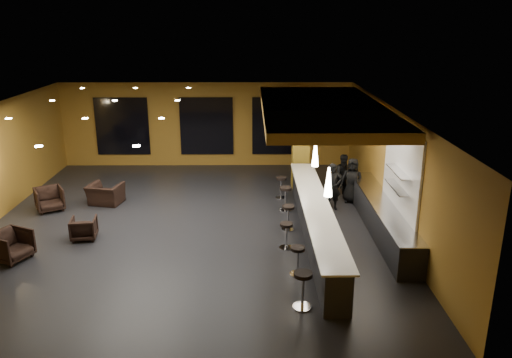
{
  "coord_description": "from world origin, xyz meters",
  "views": [
    {
      "loc": [
        1.86,
        -13.96,
        5.96
      ],
      "look_at": [
        2.0,
        0.5,
        1.3
      ],
      "focal_mm": 35.0,
      "sensor_mm": 36.0,
      "label": 1
    }
  ],
  "objects_px": {
    "staff_a": "(333,187)",
    "bar_stool_1": "(298,257)",
    "bar_stool_4": "(286,196)",
    "bar_stool_5": "(281,185)",
    "armchair_a": "(11,246)",
    "bar_counter": "(315,222)",
    "bar_stool_0": "(303,285)",
    "column": "(301,141)",
    "pendant_2": "(306,134)",
    "armchair_b": "(84,228)",
    "armchair_d": "(105,194)",
    "bar_stool_2": "(286,232)",
    "prep_counter": "(381,217)",
    "bar_stool_3": "(288,214)",
    "armchair_c": "(49,199)",
    "pendant_0": "(328,182)",
    "staff_b": "(344,176)",
    "pendant_1": "(315,154)",
    "staff_c": "(352,180)"
  },
  "relations": [
    {
      "from": "bar_stool_2",
      "to": "armchair_c",
      "type": "bearing_deg",
      "value": 158.82
    },
    {
      "from": "armchair_c",
      "to": "bar_stool_1",
      "type": "distance_m",
      "value": 8.83
    },
    {
      "from": "bar_stool_3",
      "to": "staff_b",
      "type": "bearing_deg",
      "value": 53.69
    },
    {
      "from": "pendant_1",
      "to": "bar_stool_3",
      "type": "distance_m",
      "value": 2.0
    },
    {
      "from": "prep_counter",
      "to": "pendant_0",
      "type": "distance_m",
      "value": 3.73
    },
    {
      "from": "armchair_b",
      "to": "bar_stool_3",
      "type": "height_order",
      "value": "bar_stool_3"
    },
    {
      "from": "column",
      "to": "pendant_0",
      "type": "xyz_separation_m",
      "value": [
        0.0,
        -6.6,
        0.6
      ]
    },
    {
      "from": "armchair_a",
      "to": "staff_a",
      "type": "bearing_deg",
      "value": -43.72
    },
    {
      "from": "staff_b",
      "to": "armchair_b",
      "type": "distance_m",
      "value": 8.73
    },
    {
      "from": "prep_counter",
      "to": "bar_stool_3",
      "type": "xyz_separation_m",
      "value": [
        -2.71,
        0.13,
        0.05
      ]
    },
    {
      "from": "column",
      "to": "pendant_2",
      "type": "bearing_deg",
      "value": -90.0
    },
    {
      "from": "staff_c",
      "to": "armchair_b",
      "type": "distance_m",
      "value": 8.65
    },
    {
      "from": "pendant_2",
      "to": "armchair_a",
      "type": "distance_m",
      "value": 9.24
    },
    {
      "from": "column",
      "to": "armchair_c",
      "type": "bearing_deg",
      "value": -164.45
    },
    {
      "from": "bar_stool_4",
      "to": "bar_stool_5",
      "type": "distance_m",
      "value": 1.18
    },
    {
      "from": "bar_counter",
      "to": "bar_stool_3",
      "type": "height_order",
      "value": "bar_counter"
    },
    {
      "from": "prep_counter",
      "to": "bar_stool_4",
      "type": "xyz_separation_m",
      "value": [
        -2.69,
        1.68,
        0.08
      ]
    },
    {
      "from": "column",
      "to": "pendant_2",
      "type": "xyz_separation_m",
      "value": [
        0.0,
        -1.6,
        0.6
      ]
    },
    {
      "from": "armchair_b",
      "to": "armchair_d",
      "type": "distance_m",
      "value": 2.82
    },
    {
      "from": "bar_counter",
      "to": "bar_stool_0",
      "type": "bearing_deg",
      "value": -101.13
    },
    {
      "from": "bar_stool_2",
      "to": "bar_stool_0",
      "type": "bearing_deg",
      "value": -86.98
    },
    {
      "from": "armchair_a",
      "to": "bar_stool_0",
      "type": "relative_size",
      "value": 1.03
    },
    {
      "from": "armchair_a",
      "to": "bar_stool_3",
      "type": "relative_size",
      "value": 1.15
    },
    {
      "from": "pendant_0",
      "to": "bar_stool_2",
      "type": "relative_size",
      "value": 0.95
    },
    {
      "from": "pendant_0",
      "to": "staff_b",
      "type": "xyz_separation_m",
      "value": [
        1.45,
        5.57,
        -1.6
      ]
    },
    {
      "from": "pendant_1",
      "to": "armchair_a",
      "type": "distance_m",
      "value": 8.4
    },
    {
      "from": "armchair_c",
      "to": "bar_stool_1",
      "type": "height_order",
      "value": "armchair_c"
    },
    {
      "from": "bar_stool_2",
      "to": "bar_stool_5",
      "type": "height_order",
      "value": "bar_stool_5"
    },
    {
      "from": "column",
      "to": "bar_stool_1",
      "type": "relative_size",
      "value": 4.76
    },
    {
      "from": "staff_c",
      "to": "armchair_a",
      "type": "bearing_deg",
      "value": -141.36
    },
    {
      "from": "armchair_a",
      "to": "bar_stool_5",
      "type": "distance_m",
      "value": 8.56
    },
    {
      "from": "staff_a",
      "to": "bar_stool_5",
      "type": "relative_size",
      "value": 2.03
    },
    {
      "from": "staff_a",
      "to": "bar_stool_1",
      "type": "bearing_deg",
      "value": -115.77
    },
    {
      "from": "staff_a",
      "to": "bar_stool_3",
      "type": "bearing_deg",
      "value": -139.65
    },
    {
      "from": "prep_counter",
      "to": "pendant_0",
      "type": "bearing_deg",
      "value": -128.66
    },
    {
      "from": "pendant_2",
      "to": "armchair_c",
      "type": "distance_m",
      "value": 8.6
    },
    {
      "from": "pendant_0",
      "to": "bar_stool_2",
      "type": "height_order",
      "value": "pendant_0"
    },
    {
      "from": "staff_a",
      "to": "bar_stool_3",
      "type": "xyz_separation_m",
      "value": [
        -1.56,
        -1.67,
        -0.29
      ]
    },
    {
      "from": "bar_stool_1",
      "to": "bar_stool_4",
      "type": "relative_size",
      "value": 0.92
    },
    {
      "from": "bar_counter",
      "to": "column",
      "type": "distance_m",
      "value": 4.77
    },
    {
      "from": "pendant_0",
      "to": "staff_a",
      "type": "relative_size",
      "value": 0.45
    },
    {
      "from": "staff_a",
      "to": "bar_stool_2",
      "type": "xyz_separation_m",
      "value": [
        -1.7,
        -2.93,
        -0.3
      ]
    },
    {
      "from": "armchair_c",
      "to": "bar_stool_1",
      "type": "bearing_deg",
      "value": -60.79
    },
    {
      "from": "armchair_b",
      "to": "armchair_d",
      "type": "xyz_separation_m",
      "value": [
        -0.17,
        2.81,
        0.03
      ]
    },
    {
      "from": "armchair_c",
      "to": "staff_a",
      "type": "bearing_deg",
      "value": -30.96
    },
    {
      "from": "column",
      "to": "bar_stool_3",
      "type": "height_order",
      "value": "column"
    },
    {
      "from": "bar_counter",
      "to": "bar_stool_1",
      "type": "relative_size",
      "value": 10.88
    },
    {
      "from": "pendant_0",
      "to": "armchair_a",
      "type": "bearing_deg",
      "value": 174.46
    },
    {
      "from": "pendant_1",
      "to": "armchair_d",
      "type": "relative_size",
      "value": 0.66
    },
    {
      "from": "bar_stool_0",
      "to": "armchair_c",
      "type": "bearing_deg",
      "value": 142.7
    }
  ]
}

